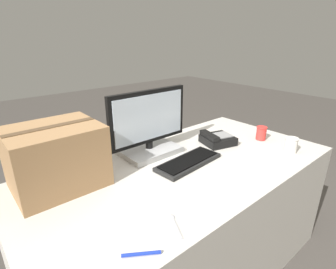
{
  "coord_description": "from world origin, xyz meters",
  "views": [
    {
      "loc": [
        -0.92,
        -0.94,
        1.42
      ],
      "look_at": [
        -0.01,
        0.13,
        0.89
      ],
      "focal_mm": 28.0,
      "sensor_mm": 36.0,
      "label": 1
    }
  ],
  "objects": [
    {
      "name": "ground_plane",
      "position": [
        0.0,
        0.0,
        0.0
      ],
      "size": [
        12.0,
        12.0,
        0.0
      ],
      "primitive_type": "plane",
      "color": "#47423D"
    },
    {
      "name": "office_desk",
      "position": [
        0.0,
        0.0,
        0.37
      ],
      "size": [
        1.8,
        0.9,
        0.74
      ],
      "color": "beige",
      "rests_on": "ground_plane"
    },
    {
      "name": "monitor",
      "position": [
        -0.05,
        0.26,
        0.89
      ],
      "size": [
        0.53,
        0.25,
        0.39
      ],
      "color": "#B7B7B7",
      "rests_on": "office_desk"
    },
    {
      "name": "keyboard",
      "position": [
        0.03,
        0.0,
        0.75
      ],
      "size": [
        0.42,
        0.19,
        0.03
      ],
      "rotation": [
        0.0,
        0.0,
        0.08
      ],
      "color": "black",
      "rests_on": "office_desk"
    },
    {
      "name": "desk_phone",
      "position": [
        0.38,
        0.09,
        0.77
      ],
      "size": [
        0.24,
        0.23,
        0.08
      ],
      "rotation": [
        0.0,
        0.0,
        -0.27
      ],
      "color": "black",
      "rests_on": "office_desk"
    },
    {
      "name": "paper_cup_left",
      "position": [
        0.62,
        -0.3,
        0.78
      ],
      "size": [
        0.08,
        0.08,
        0.1
      ],
      "color": "white",
      "rests_on": "office_desk"
    },
    {
      "name": "paper_cup_right",
      "position": [
        0.68,
        -0.06,
        0.78
      ],
      "size": [
        0.07,
        0.07,
        0.09
      ],
      "color": "red",
      "rests_on": "office_desk"
    },
    {
      "name": "spoon",
      "position": [
        -0.36,
        -0.32,
        0.74
      ],
      "size": [
        0.07,
        0.13,
        0.0
      ],
      "rotation": [
        0.0,
        0.0,
        1.13
      ],
      "color": "#B2B2B7",
      "rests_on": "office_desk"
    },
    {
      "name": "cardboard_box",
      "position": [
        -0.6,
        0.25,
        0.89
      ],
      "size": [
        0.41,
        0.33,
        0.3
      ],
      "rotation": [
        0.0,
        0.0,
        -0.0
      ],
      "color": "#9E754C",
      "rests_on": "office_desk"
    },
    {
      "name": "pen_marker",
      "position": [
        -0.56,
        -0.37,
        0.74
      ],
      "size": [
        0.12,
        0.08,
        0.01
      ],
      "rotation": [
        0.0,
        0.0,
        2.56
      ],
      "color": "#1933B2",
      "rests_on": "office_desk"
    }
  ]
}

